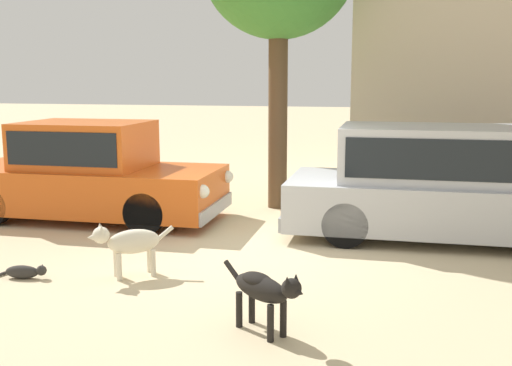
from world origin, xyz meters
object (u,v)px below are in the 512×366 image
at_px(parked_sedan_second, 439,181).
at_px(stray_cat, 25,272).
at_px(stray_dog_spotted, 264,289).
at_px(parked_sedan_nearest, 88,172).
at_px(stray_dog_tan, 129,242).

xyz_separation_m(parked_sedan_second, stray_cat, (-4.59, -2.89, -0.73)).
relative_size(stray_dog_spotted, stray_cat, 1.41).
distance_m(parked_sedan_second, stray_dog_spotted, 4.10).
bearing_deg(parked_sedan_nearest, stray_dog_tan, -54.62).
height_order(stray_dog_tan, stray_cat, stray_dog_tan).
xyz_separation_m(parked_sedan_nearest, stray_dog_tan, (1.85, -2.56, -0.35)).
relative_size(stray_dog_spotted, stray_dog_tan, 1.05).
relative_size(parked_sedan_nearest, stray_dog_spotted, 4.96).
xyz_separation_m(parked_sedan_nearest, stray_cat, (0.73, -2.88, -0.67)).
distance_m(stray_dog_spotted, stray_dog_tan, 2.14).
relative_size(parked_sedan_second, stray_dog_tan, 5.34).
height_order(parked_sedan_nearest, stray_dog_spotted, parked_sedan_nearest).
xyz_separation_m(parked_sedan_second, stray_dog_spotted, (-1.67, -3.73, -0.40)).
distance_m(stray_dog_spotted, stray_cat, 3.05).
distance_m(parked_sedan_nearest, stray_cat, 3.05).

